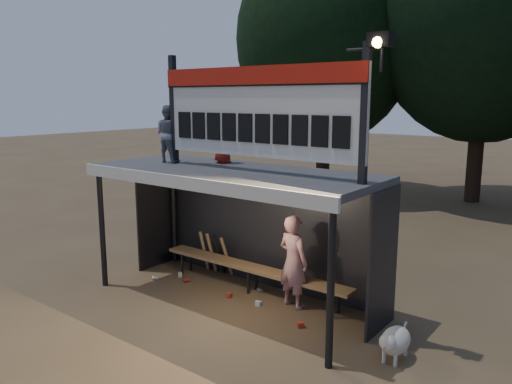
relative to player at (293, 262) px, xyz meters
The scene contains 12 objects.
ground 1.32m from the player, 155.35° to the right, with size 80.00×80.00×0.00m, color brown.
player is the anchor object (origin of this frame).
child_a 3.24m from the player, behind, with size 0.50×0.39×1.04m, color slate.
child_b 2.57m from the player, behind, with size 0.46×0.30×0.94m, color maroon.
dugout_shelter 1.43m from the player, 168.51° to the right, with size 5.10×2.08×2.32m.
scoreboard_assembly 2.60m from the player, 131.55° to the right, with size 4.10×0.27×1.99m.
bench 1.03m from the player, behind, with size 4.00×0.35×0.48m.
tree_left 11.76m from the player, 117.39° to the left, with size 6.46×6.46×9.27m.
tree_mid 12.30m from the player, 89.76° to the left, with size 7.22×7.22×10.36m.
dog 2.22m from the player, 17.41° to the right, with size 0.36×0.81×0.49m.
bats 2.17m from the player, 169.69° to the left, with size 0.68×0.35×0.84m.
litter 1.57m from the player, 167.30° to the right, with size 3.48×0.87×0.08m.
Camera 1 is at (5.30, -6.26, 3.49)m, focal length 35.00 mm.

